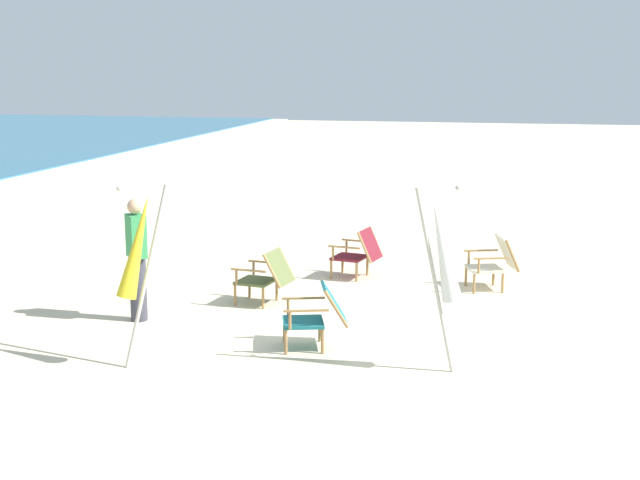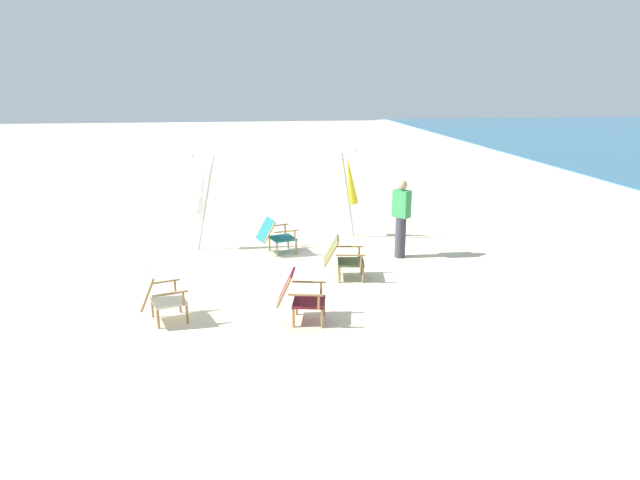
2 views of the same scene
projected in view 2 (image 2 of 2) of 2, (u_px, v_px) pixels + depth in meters
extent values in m
plane|color=beige|center=(254.00, 273.00, 10.92)|extent=(80.00, 80.00, 0.00)
cube|color=#515B33|center=(351.00, 262.00, 10.56)|extent=(0.58, 0.55, 0.04)
cube|color=#515B33|center=(331.00, 250.00, 10.50)|extent=(0.53, 0.35, 0.47)
cylinder|color=olive|center=(362.00, 266.00, 10.83)|extent=(0.04, 0.04, 0.32)
cylinder|color=olive|center=(363.00, 275.00, 10.38)|extent=(0.04, 0.04, 0.32)
cylinder|color=olive|center=(339.00, 266.00, 10.83)|extent=(0.04, 0.04, 0.32)
cylinder|color=olive|center=(339.00, 274.00, 10.38)|extent=(0.04, 0.04, 0.32)
cube|color=olive|center=(349.00, 246.00, 10.77)|extent=(0.11, 0.53, 0.02)
cylinder|color=olive|center=(359.00, 252.00, 10.80)|extent=(0.04, 0.04, 0.22)
cube|color=olive|center=(351.00, 255.00, 10.23)|extent=(0.11, 0.53, 0.02)
cylinder|color=olive|center=(361.00, 261.00, 10.26)|extent=(0.04, 0.04, 0.22)
cylinder|color=olive|center=(331.00, 246.00, 10.75)|extent=(0.08, 0.29, 0.48)
cylinder|color=olive|center=(331.00, 254.00, 10.26)|extent=(0.08, 0.29, 0.48)
cube|color=maroon|center=(309.00, 302.00, 8.69)|extent=(0.60, 0.57, 0.04)
cube|color=maroon|center=(286.00, 287.00, 8.65)|extent=(0.53, 0.34, 0.49)
cylinder|color=olive|center=(324.00, 306.00, 8.95)|extent=(0.04, 0.04, 0.32)
cylinder|color=olive|center=(322.00, 318.00, 8.50)|extent=(0.04, 0.04, 0.32)
cylinder|color=olive|center=(297.00, 305.00, 8.97)|extent=(0.04, 0.04, 0.32)
cylinder|color=olive|center=(293.00, 317.00, 8.52)|extent=(0.04, 0.04, 0.32)
cube|color=olive|center=(309.00, 282.00, 8.90)|extent=(0.14, 0.52, 0.02)
cylinder|color=olive|center=(321.00, 289.00, 8.92)|extent=(0.04, 0.04, 0.22)
cube|color=olive|center=(306.00, 295.00, 8.36)|extent=(0.14, 0.52, 0.02)
cylinder|color=olive|center=(319.00, 302.00, 8.38)|extent=(0.04, 0.04, 0.22)
cylinder|color=olive|center=(288.00, 281.00, 8.89)|extent=(0.09, 0.26, 0.49)
cylinder|color=olive|center=(284.00, 293.00, 8.40)|extent=(0.09, 0.26, 0.49)
cube|color=beige|center=(169.00, 301.00, 8.73)|extent=(0.65, 0.62, 0.04)
cube|color=beige|center=(144.00, 290.00, 8.51)|extent=(0.55, 0.39, 0.49)
cylinder|color=olive|center=(180.00, 303.00, 9.06)|extent=(0.04, 0.04, 0.32)
cylinder|color=olive|center=(187.00, 313.00, 8.66)|extent=(0.04, 0.04, 0.32)
cylinder|color=olive|center=(152.00, 308.00, 8.88)|extent=(0.04, 0.04, 0.32)
cylinder|color=olive|center=(158.00, 319.00, 8.48)|extent=(0.04, 0.04, 0.32)
cube|color=olive|center=(163.00, 282.00, 8.90)|extent=(0.20, 0.51, 0.02)
cylinder|color=olive|center=(175.00, 287.00, 9.01)|extent=(0.04, 0.04, 0.22)
cube|color=olive|center=(170.00, 294.00, 8.42)|extent=(0.20, 0.51, 0.02)
cylinder|color=olive|center=(183.00, 298.00, 8.53)|extent=(0.04, 0.04, 0.22)
cylinder|color=olive|center=(141.00, 285.00, 8.73)|extent=(0.12, 0.25, 0.49)
cylinder|color=olive|center=(147.00, 296.00, 8.29)|extent=(0.12, 0.25, 0.49)
cube|color=#196066|center=(283.00, 238.00, 12.15)|extent=(0.64, 0.61, 0.04)
cube|color=#196066|center=(266.00, 230.00, 11.94)|extent=(0.56, 0.43, 0.46)
cylinder|color=olive|center=(288.00, 241.00, 12.48)|extent=(0.04, 0.04, 0.32)
cylinder|color=olive|center=(296.00, 247.00, 12.08)|extent=(0.04, 0.04, 0.32)
cylinder|color=olive|center=(269.00, 244.00, 12.31)|extent=(0.04, 0.04, 0.32)
cylinder|color=olive|center=(277.00, 249.00, 11.90)|extent=(0.04, 0.04, 0.32)
cube|color=olive|center=(277.00, 225.00, 12.33)|extent=(0.19, 0.52, 0.02)
cylinder|color=olive|center=(285.00, 229.00, 12.43)|extent=(0.04, 0.04, 0.22)
cube|color=olive|center=(286.00, 231.00, 11.84)|extent=(0.19, 0.52, 0.02)
cylinder|color=olive|center=(295.00, 235.00, 11.94)|extent=(0.04, 0.04, 0.22)
cylinder|color=olive|center=(262.00, 227.00, 12.16)|extent=(0.13, 0.30, 0.47)
cylinder|color=olive|center=(270.00, 233.00, 11.72)|extent=(0.13, 0.30, 0.47)
cylinder|color=#B7B2A8|center=(348.00, 196.00, 13.04)|extent=(0.47, 0.44, 2.04)
cone|color=yellow|center=(350.00, 180.00, 13.02)|extent=(0.53, 0.51, 1.17)
sphere|color=#B7B2A8|center=(355.00, 150.00, 12.98)|extent=(0.06, 0.06, 0.06)
cylinder|color=#B7B2A8|center=(206.00, 203.00, 12.21)|extent=(0.11, 0.48, 2.06)
cone|color=white|center=(201.00, 187.00, 12.09)|extent=(0.28, 0.48, 1.18)
sphere|color=#B7B2A8|center=(193.00, 155.00, 11.87)|extent=(0.06, 0.06, 0.06)
cylinder|color=#383842|center=(400.00, 237.00, 11.81)|extent=(0.22, 0.22, 0.86)
cube|color=#338C4C|center=(402.00, 204.00, 11.62)|extent=(0.39, 0.37, 0.56)
sphere|color=tan|center=(402.00, 185.00, 11.51)|extent=(0.20, 0.20, 0.20)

